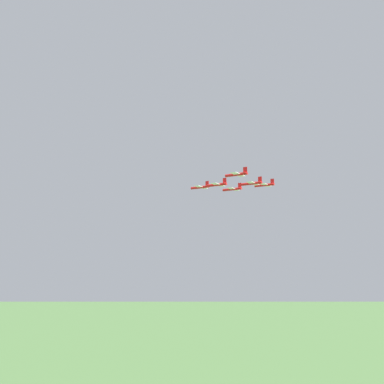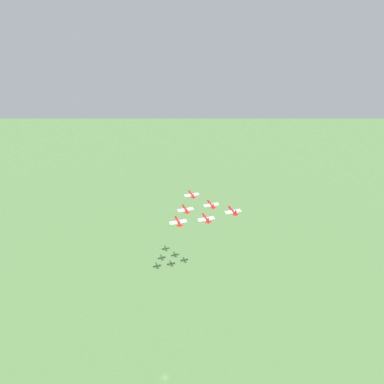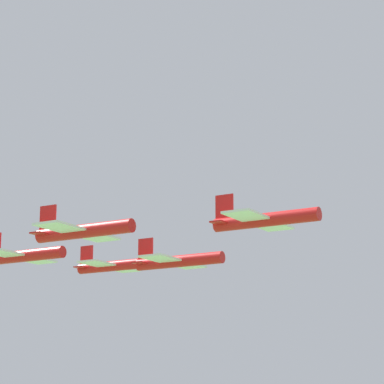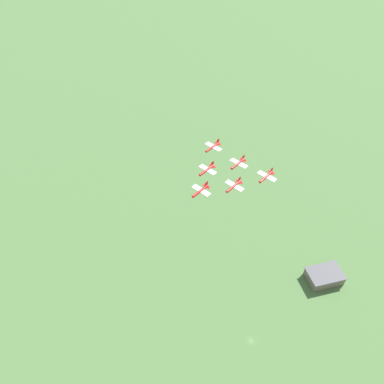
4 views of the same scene
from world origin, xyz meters
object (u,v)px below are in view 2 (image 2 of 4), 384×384
at_px(jet_3, 178,222).
at_px(jet_4, 206,219).
at_px(jet_5, 233,211).
at_px(jet_0, 192,195).
at_px(jet_1, 185,209).
at_px(jet_2, 211,205).

distance_m(jet_3, jet_4, 17.73).
height_order(jet_4, jet_5, jet_5).
distance_m(jet_0, jet_4, 30.08).
bearing_deg(jet_5, jet_4, 180.00).
distance_m(jet_1, jet_2, 17.69).
bearing_deg(jet_1, jet_3, -120.47).
xyz_separation_m(jet_1, jet_3, (-17.42, -0.87, 1.85)).
height_order(jet_3, jet_5, jet_5).
height_order(jet_0, jet_1, jet_0).
relative_size(jet_0, jet_3, 1.00).
bearing_deg(jet_2, jet_5, -59.53).
distance_m(jet_0, jet_5, 34.89).
distance_m(jet_1, jet_5, 30.60).
bearing_deg(jet_1, jet_0, 59.53).
bearing_deg(jet_1, jet_5, -29.54).
xyz_separation_m(jet_1, jet_2, (9.72, -14.77, 0.45)).
distance_m(jet_0, jet_3, 34.88).
xyz_separation_m(jet_4, jet_5, (9.72, -14.77, 2.06)).
bearing_deg(jet_2, jet_0, 120.47).
xyz_separation_m(jet_3, jet_5, (19.43, -29.55, 0.79)).
bearing_deg(jet_4, jet_1, 120.47).
bearing_deg(jet_1, jet_4, -59.53).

